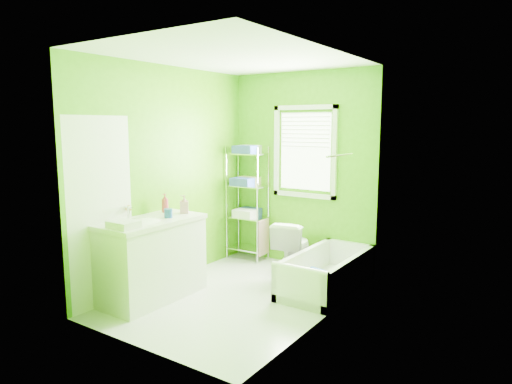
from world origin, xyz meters
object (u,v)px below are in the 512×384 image
Objects in this scene: toilet at (293,247)px; wire_shelf_unit at (248,190)px; vanity at (152,257)px; bathtub at (326,278)px.

wire_shelf_unit is (-0.87, 0.25, 0.64)m from toilet.
vanity is 1.92m from wire_shelf_unit.
bathtub is 0.71m from toilet.
toilet is at bearing 61.47° from vanity.
wire_shelf_unit is (-1.48, 0.55, 0.85)m from bathtub.
vanity is at bearing 50.14° from toilet.
wire_shelf_unit reaches higher than vanity.
toilet is (-0.61, 0.30, 0.21)m from bathtub.
vanity reaches higher than bathtub.
wire_shelf_unit reaches higher than toilet.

